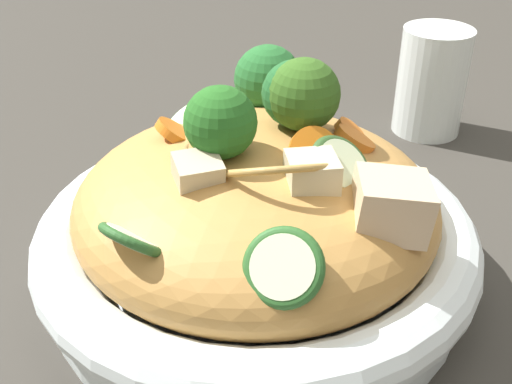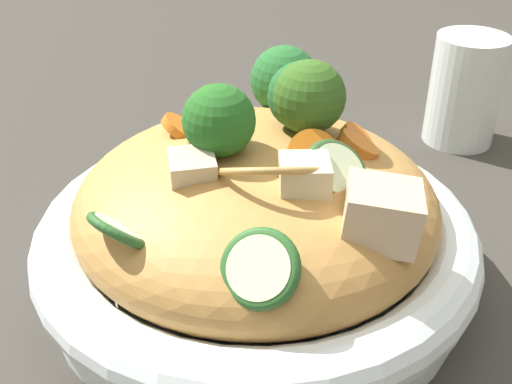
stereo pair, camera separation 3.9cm
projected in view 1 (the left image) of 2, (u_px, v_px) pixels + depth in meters
ground_plane at (256, 277)px, 0.42m from camera, size 3.00×3.00×0.00m
serving_bowl at (256, 244)px, 0.41m from camera, size 0.28×0.28×0.05m
noodle_heap at (256, 203)px, 0.39m from camera, size 0.22×0.22×0.10m
broccoli_florets at (274, 96)px, 0.40m from camera, size 0.10×0.17×0.08m
carrot_coins at (298, 140)px, 0.39m from camera, size 0.14×0.06×0.03m
zucchini_slices at (249, 194)px, 0.35m from camera, size 0.16×0.19×0.05m
chicken_chunks at (345, 193)px, 0.34m from camera, size 0.14×0.05×0.04m
drinking_glass at (432, 81)px, 0.59m from camera, size 0.06×0.06×0.10m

